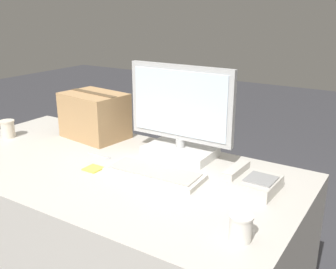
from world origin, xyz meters
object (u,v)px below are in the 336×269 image
desk_phone (251,182)px  paper_cup_right (241,228)px  sticky_note_pad (93,169)px  keyboard (154,173)px  cardboard_box (95,115)px  spoon (103,157)px  monitor (180,120)px  paper_cup_left (8,129)px

desk_phone → paper_cup_right: bearing=-71.5°
paper_cup_right → sticky_note_pad: bearing=167.6°
keyboard → cardboard_box: bearing=152.7°
keyboard → spoon: keyboard is taller
spoon → sticky_note_pad: size_ratio=1.87×
desk_phone → spoon: desk_phone is taller
monitor → paper_cup_left: monitor is taller
paper_cup_right → spoon: paper_cup_right is taller
paper_cup_left → sticky_note_pad: 0.72m
monitor → keyboard: (0.03, -0.27, -0.17)m
monitor → desk_phone: (0.43, -0.17, -0.15)m
monitor → sticky_note_pad: 0.47m
paper_cup_right → sticky_note_pad: (-0.78, 0.17, -0.04)m
monitor → keyboard: monitor is taller
keyboard → paper_cup_left: bearing=177.4°
paper_cup_left → paper_cup_right: 1.51m
desk_phone → cardboard_box: size_ratio=0.55×
cardboard_box → spoon: bearing=-41.4°
paper_cup_left → paper_cup_right: paper_cup_left is taller
desk_phone → paper_cup_left: bearing=-173.5°
keyboard → sticky_note_pad: bearing=-165.3°
desk_phone → paper_cup_left: (-1.39, -0.10, 0.02)m
paper_cup_left → sticky_note_pad: (0.71, -0.08, -0.05)m
keyboard → cardboard_box: cardboard_box is taller
desk_phone → keyboard: bearing=-163.4°
keyboard → spoon: 0.34m
paper_cup_right → desk_phone: bearing=106.4°
monitor → spoon: 0.42m
monitor → cardboard_box: bearing=-179.7°
cardboard_box → desk_phone: bearing=-9.4°
desk_phone → paper_cup_right: 0.38m
desk_phone → spoon: bearing=-174.0°
paper_cup_left → spoon: paper_cup_left is taller
paper_cup_left → paper_cup_right: (1.49, -0.26, -0.00)m
monitor → paper_cup_left: (-0.96, -0.27, -0.13)m
monitor → spoon: monitor is taller
desk_phone → spoon: size_ratio=1.44×
monitor → cardboard_box: size_ratio=1.47×
keyboard → spoon: size_ratio=3.11×
paper_cup_right → sticky_note_pad: paper_cup_right is taller
monitor → sticky_note_pad: size_ratio=7.18×
paper_cup_left → sticky_note_pad: size_ratio=1.29×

